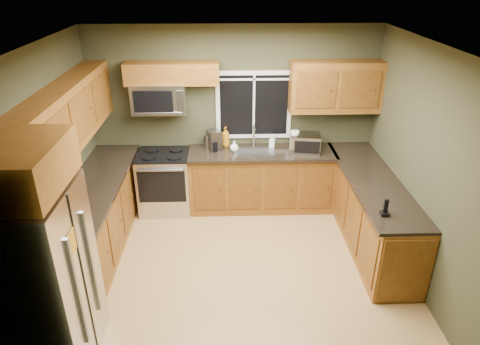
{
  "coord_description": "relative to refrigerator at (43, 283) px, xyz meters",
  "views": [
    {
      "loc": [
        -0.1,
        -4.31,
        3.43
      ],
      "look_at": [
        0.05,
        0.35,
        1.15
      ],
      "focal_mm": 32.0,
      "sensor_mm": 36.0,
      "label": 1
    }
  ],
  "objects": [
    {
      "name": "floor",
      "position": [
        1.74,
        1.3,
        -0.9
      ],
      "size": [
        4.2,
        4.2,
        0.0
      ],
      "primitive_type": "plane",
      "color": "#A9814A",
      "rests_on": "ground"
    },
    {
      "name": "ceiling",
      "position": [
        1.74,
        1.3,
        1.8
      ],
      "size": [
        4.2,
        4.2,
        0.0
      ],
      "primitive_type": "plane",
      "rotation": [
        3.14,
        0.0,
        0.0
      ],
      "color": "white",
      "rests_on": "back_wall"
    },
    {
      "name": "back_wall",
      "position": [
        1.74,
        3.1,
        0.45
      ],
      "size": [
        4.2,
        0.0,
        4.2
      ],
      "primitive_type": "plane",
      "rotation": [
        1.57,
        0.0,
        0.0
      ],
      "color": "#373923",
      "rests_on": "ground"
    },
    {
      "name": "front_wall",
      "position": [
        1.74,
        -0.5,
        0.45
      ],
      "size": [
        4.2,
        0.0,
        4.2
      ],
      "primitive_type": "plane",
      "rotation": [
        -1.57,
        0.0,
        0.0
      ],
      "color": "#373923",
      "rests_on": "ground"
    },
    {
      "name": "left_wall",
      "position": [
        -0.36,
        1.3,
        0.45
      ],
      "size": [
        0.0,
        3.6,
        3.6
      ],
      "primitive_type": "plane",
      "rotation": [
        1.57,
        0.0,
        1.57
      ],
      "color": "#373923",
      "rests_on": "ground"
    },
    {
      "name": "right_wall",
      "position": [
        3.84,
        1.3,
        0.45
      ],
      "size": [
        0.0,
        3.6,
        3.6
      ],
      "primitive_type": "plane",
      "rotation": [
        1.57,
        0.0,
        -1.57
      ],
      "color": "#373923",
      "rests_on": "ground"
    },
    {
      "name": "window",
      "position": [
        2.04,
        3.08,
        0.65
      ],
      "size": [
        1.12,
        0.03,
        1.02
      ],
      "color": "white",
      "rests_on": "back_wall"
    },
    {
      "name": "base_cabinets_left",
      "position": [
        -0.06,
        1.78,
        -0.45
      ],
      "size": [
        0.6,
        2.65,
        0.9
      ],
      "primitive_type": "cube",
      "color": "brown",
      "rests_on": "ground"
    },
    {
      "name": "countertop_left",
      "position": [
        -0.04,
        1.78,
        0.02
      ],
      "size": [
        0.65,
        2.65,
        0.04
      ],
      "primitive_type": "cube",
      "color": "black",
      "rests_on": "base_cabinets_left"
    },
    {
      "name": "base_cabinets_back",
      "position": [
        2.15,
        2.8,
        -0.45
      ],
      "size": [
        2.17,
        0.6,
        0.9
      ],
      "primitive_type": "cube",
      "color": "brown",
      "rests_on": "ground"
    },
    {
      "name": "countertop_back",
      "position": [
        2.15,
        2.78,
        0.02
      ],
      "size": [
        2.17,
        0.65,
        0.04
      ],
      "primitive_type": "cube",
      "color": "black",
      "rests_on": "base_cabinets_back"
    },
    {
      "name": "base_cabinets_peninsula",
      "position": [
        3.54,
        1.84,
        -0.45
      ],
      "size": [
        0.6,
        2.52,
        0.9
      ],
      "color": "brown",
      "rests_on": "ground"
    },
    {
      "name": "countertop_peninsula",
      "position": [
        3.51,
        1.85,
        0.02
      ],
      "size": [
        0.65,
        2.5,
        0.04
      ],
      "primitive_type": "cube",
      "color": "black",
      "rests_on": "base_cabinets_peninsula"
    },
    {
      "name": "upper_cabinets_left",
      "position": [
        -0.2,
        1.78,
        0.96
      ],
      "size": [
        0.33,
        2.65,
        0.72
      ],
      "primitive_type": "cube",
      "color": "brown",
      "rests_on": "left_wall"
    },
    {
      "name": "upper_cabinets_back_left",
      "position": [
        0.89,
        2.94,
        1.17
      ],
      "size": [
        1.3,
        0.33,
        0.3
      ],
      "primitive_type": "cube",
      "color": "brown",
      "rests_on": "back_wall"
    },
    {
      "name": "upper_cabinets_back_right",
      "position": [
        3.19,
        2.94,
        0.96
      ],
      "size": [
        1.3,
        0.33,
        0.72
      ],
      "primitive_type": "cube",
      "color": "brown",
      "rests_on": "back_wall"
    },
    {
      "name": "upper_cabinet_over_fridge",
      "position": [
        -0.0,
        0.0,
        1.13
      ],
      "size": [
        0.72,
        0.9,
        0.38
      ],
      "primitive_type": "cube",
      "color": "brown",
      "rests_on": "left_wall"
    },
    {
      "name": "refrigerator",
      "position": [
        0.0,
        0.0,
        0.0
      ],
      "size": [
        0.74,
        0.9,
        1.8
      ],
      "color": "#B7B7BC",
      "rests_on": "ground"
    },
    {
      "name": "range",
      "position": [
        0.69,
        2.77,
        -0.43
      ],
      "size": [
        0.76,
        0.69,
        0.94
      ],
      "color": "#B7B7BC",
      "rests_on": "ground"
    },
    {
      "name": "microwave",
      "position": [
        0.69,
        2.91,
        0.83
      ],
      "size": [
        0.76,
        0.41,
        0.42
      ],
      "color": "#B7B7BC",
      "rests_on": "back_wall"
    },
    {
      "name": "sink",
      "position": [
        2.04,
        2.79,
        0.05
      ],
      "size": [
        0.6,
        0.42,
        0.36
      ],
      "color": "slate",
      "rests_on": "countertop_back"
    },
    {
      "name": "toaster_oven",
      "position": [
        2.78,
        2.76,
        0.17
      ],
      "size": [
        0.47,
        0.39,
        0.27
      ],
      "color": "#B7B7BC",
      "rests_on": "countertop_back"
    },
    {
      "name": "coffee_maker",
      "position": [
        1.45,
        2.88,
        0.18
      ],
      "size": [
        0.25,
        0.28,
        0.29
      ],
      "color": "slate",
      "rests_on": "countertop_back"
    },
    {
      "name": "kettle",
      "position": [
        1.35,
        2.95,
        0.16
      ],
      "size": [
        0.17,
        0.17,
        0.26
      ],
      "color": "#B7B7BC",
      "rests_on": "countertop_back"
    },
    {
      "name": "paper_towel_roll",
      "position": [
        2.63,
        2.83,
        0.19
      ],
      "size": [
        0.13,
        0.13,
        0.32
      ],
      "color": "white",
      "rests_on": "countertop_back"
    },
    {
      "name": "soap_bottle_a",
      "position": [
        1.62,
        3.0,
        0.19
      ],
      "size": [
        0.15,
        0.15,
        0.31
      ],
      "primitive_type": "imported",
      "rotation": [
        0.0,
        0.0,
        -0.3
      ],
      "color": "#C17C12",
      "rests_on": "countertop_back"
    },
    {
      "name": "soap_bottle_b",
      "position": [
        2.31,
        2.96,
        0.13
      ],
      "size": [
        0.1,
        0.1,
        0.18
      ],
      "primitive_type": "imported",
      "rotation": [
        0.0,
        0.0,
        -0.29
      ],
      "color": "white",
      "rests_on": "countertop_back"
    },
    {
      "name": "soap_bottle_c",
      "position": [
        1.74,
        2.8,
        0.12
      ],
      "size": [
        0.13,
        0.13,
        0.16
      ],
      "primitive_type": "imported",
      "rotation": [
        0.0,
        0.0,
        -0.03
      ],
      "color": "white",
      "rests_on": "countertop_back"
    },
    {
      "name": "cordless_phone",
      "position": [
        3.36,
        0.96,
        0.1
      ],
      "size": [
        0.09,
        0.09,
        0.2
      ],
      "color": "black",
      "rests_on": "countertop_peninsula"
    }
  ]
}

